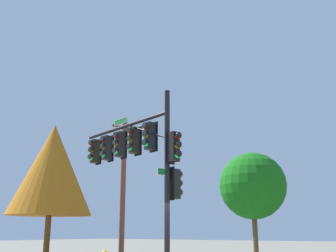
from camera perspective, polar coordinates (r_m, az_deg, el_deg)
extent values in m
cylinder|color=black|center=(14.78, -0.13, -7.45)|extent=(0.20, 0.20, 6.78)
cylinder|color=black|center=(17.45, -6.24, -0.08)|extent=(5.51, 1.53, 0.14)
cylinder|color=black|center=(16.12, -3.10, -0.74)|extent=(2.51, 0.71, 1.07)
cube|color=black|center=(15.87, -2.57, -1.46)|extent=(0.39, 0.42, 1.10)
cube|color=black|center=(16.00, -2.03, -1.57)|extent=(0.44, 0.13, 1.22)
sphere|color=maroon|center=(15.83, -3.10, -0.14)|extent=(0.22, 0.22, 0.22)
cylinder|color=black|center=(15.80, -3.26, 0.07)|extent=(0.25, 0.18, 0.23)
sphere|color=#855607|center=(15.75, -3.11, -1.34)|extent=(0.22, 0.22, 0.22)
cylinder|color=black|center=(15.72, -3.28, -1.13)|extent=(0.25, 0.18, 0.23)
sphere|color=#20FF59|center=(15.67, -3.13, -2.55)|extent=(0.22, 0.22, 0.22)
cylinder|color=black|center=(15.64, -3.30, -2.34)|extent=(0.25, 0.18, 0.23)
cube|color=black|center=(16.67, -4.78, -2.07)|extent=(0.39, 0.42, 1.10)
cube|color=black|center=(16.78, -4.24, -2.17)|extent=(0.44, 0.14, 1.22)
sphere|color=maroon|center=(16.63, -5.31, -0.82)|extent=(0.22, 0.22, 0.22)
cylinder|color=black|center=(16.60, -5.47, -0.62)|extent=(0.26, 0.19, 0.23)
sphere|color=#855607|center=(16.55, -5.33, -1.96)|extent=(0.22, 0.22, 0.22)
cylinder|color=black|center=(16.52, -5.50, -1.76)|extent=(0.26, 0.19, 0.23)
sphere|color=#20FF59|center=(16.48, -5.36, -3.12)|extent=(0.22, 0.22, 0.22)
cylinder|color=black|center=(16.45, -5.52, -2.92)|extent=(0.26, 0.19, 0.23)
cube|color=black|center=(17.48, -6.80, -2.62)|extent=(0.41, 0.43, 1.10)
cube|color=black|center=(17.59, -6.25, -2.71)|extent=(0.43, 0.16, 1.22)
sphere|color=maroon|center=(17.45, -7.32, -1.44)|extent=(0.22, 0.22, 0.22)
cylinder|color=black|center=(17.43, -7.48, -1.25)|extent=(0.26, 0.20, 0.23)
sphere|color=#855607|center=(17.38, -7.35, -2.53)|extent=(0.22, 0.22, 0.22)
cylinder|color=black|center=(17.36, -7.52, -2.34)|extent=(0.26, 0.20, 0.23)
sphere|color=#20FF59|center=(17.31, -7.39, -3.63)|extent=(0.22, 0.22, 0.22)
cylinder|color=black|center=(17.29, -7.55, -3.44)|extent=(0.26, 0.20, 0.23)
cube|color=black|center=(18.32, -8.63, -3.12)|extent=(0.40, 0.43, 1.10)
cube|color=black|center=(18.43, -8.11, -3.21)|extent=(0.44, 0.14, 1.22)
sphere|color=maroon|center=(18.29, -9.12, -1.99)|extent=(0.22, 0.22, 0.22)
cylinder|color=black|center=(18.27, -9.27, -1.81)|extent=(0.26, 0.19, 0.23)
sphere|color=#855607|center=(18.21, -9.16, -3.03)|extent=(0.22, 0.22, 0.22)
cylinder|color=black|center=(18.19, -9.31, -2.85)|extent=(0.26, 0.19, 0.23)
sphere|color=#20FF59|center=(18.15, -9.20, -4.08)|extent=(0.22, 0.22, 0.22)
cylinder|color=black|center=(18.13, -9.36, -3.90)|extent=(0.26, 0.19, 0.23)
cube|color=black|center=(19.18, -10.31, -3.57)|extent=(0.40, 0.43, 1.10)
cube|color=black|center=(19.28, -9.80, -3.65)|extent=(0.44, 0.15, 1.22)
sphere|color=maroon|center=(19.14, -10.77, -2.49)|extent=(0.22, 0.22, 0.22)
cylinder|color=black|center=(19.12, -10.92, -2.32)|extent=(0.26, 0.19, 0.23)
sphere|color=#855607|center=(19.08, -10.82, -3.49)|extent=(0.22, 0.22, 0.22)
cylinder|color=black|center=(19.06, -10.97, -3.32)|extent=(0.26, 0.19, 0.23)
sphere|color=#20FF59|center=(19.01, -10.87, -4.49)|extent=(0.22, 0.22, 0.22)
cylinder|color=black|center=(18.99, -11.02, -4.32)|extent=(0.26, 0.19, 0.23)
cube|color=black|center=(14.71, 0.78, -2.99)|extent=(0.43, 0.40, 1.10)
cube|color=black|center=(14.85, 0.26, -3.11)|extent=(0.15, 0.44, 1.22)
sphere|color=maroon|center=(14.64, 1.30, -1.57)|extent=(0.22, 0.22, 0.22)
cylinder|color=black|center=(14.61, 1.46, -1.34)|extent=(0.19, 0.26, 0.23)
sphere|color=#855607|center=(14.56, 1.31, -2.87)|extent=(0.22, 0.22, 0.22)
cylinder|color=black|center=(14.53, 1.46, -2.64)|extent=(0.19, 0.26, 0.23)
sphere|color=#20FF59|center=(14.50, 1.31, -4.18)|extent=(0.22, 0.22, 0.22)
cylinder|color=black|center=(14.46, 1.47, -3.96)|extent=(0.19, 0.26, 0.23)
cube|color=black|center=(14.99, 0.89, -8.25)|extent=(0.40, 0.43, 1.10)
cube|color=black|center=(14.85, 0.31, -8.19)|extent=(0.44, 0.15, 1.22)
sphere|color=maroon|center=(15.16, 1.45, -7.03)|extent=(0.22, 0.22, 0.22)
cylinder|color=black|center=(15.21, 1.61, -6.86)|extent=(0.26, 0.19, 0.23)
sphere|color=#855607|center=(15.12, 1.46, -8.30)|extent=(0.22, 0.22, 0.22)
cylinder|color=black|center=(15.17, 1.62, -8.14)|extent=(0.26, 0.19, 0.23)
sphere|color=#20FF59|center=(15.09, 1.47, -9.59)|extent=(0.22, 0.22, 0.22)
cylinder|color=black|center=(15.13, 1.63, -9.41)|extent=(0.26, 0.19, 0.23)
cube|color=white|center=(17.75, -6.74, 0.68)|extent=(0.92, 0.25, 0.26)
cube|color=#1D7330|center=(17.75, -6.74, 0.68)|extent=(0.88, 0.25, 0.22)
cube|color=white|center=(14.81, -0.13, -6.61)|extent=(0.25, 0.92, 0.26)
cube|color=#0B7030|center=(14.81, -0.13, -6.61)|extent=(0.25, 0.88, 0.22)
cylinder|color=brown|center=(23.25, -6.42, -8.49)|extent=(0.31, 0.31, 8.05)
cube|color=brown|center=(23.86, -6.19, -0.29)|extent=(0.45, 1.79, 0.12)
cylinder|color=brown|center=(22.10, 12.34, -15.29)|extent=(0.27, 0.27, 2.38)
sphere|color=#166816|center=(22.23, 11.96, -8.30)|extent=(3.57, 3.57, 3.57)
cylinder|color=brown|center=(23.14, -16.84, -15.01)|extent=(0.32, 0.32, 2.36)
cone|color=#B16918|center=(23.39, -16.16, -5.88)|extent=(4.58, 4.58, 5.08)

